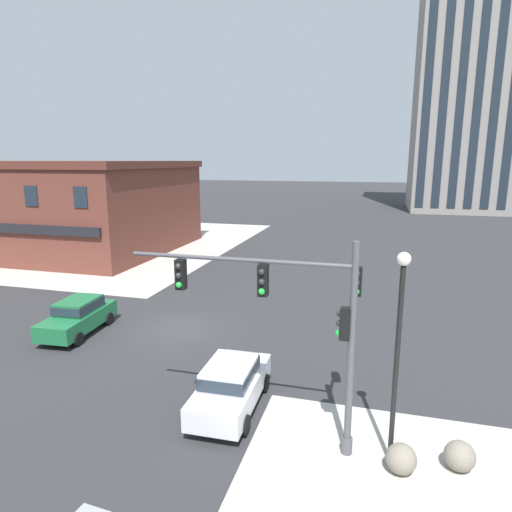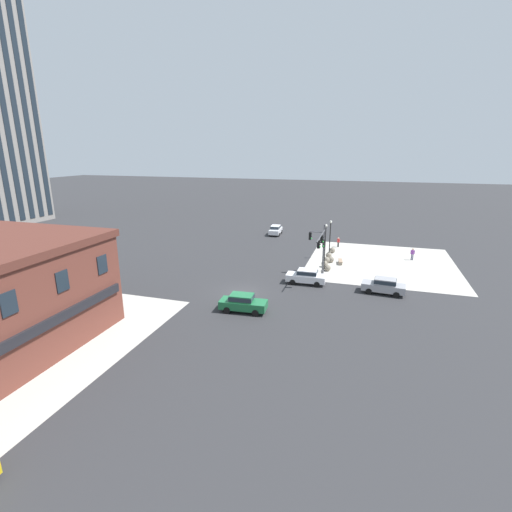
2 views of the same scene
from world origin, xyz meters
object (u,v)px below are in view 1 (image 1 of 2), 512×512
object	(u,v)px
car_cross_eastbound	(78,315)
car_main_northbound_near	(231,384)
bollard_sphere_curb_a	(401,459)
traffic_signal_main	(306,316)
street_lamp_corner_near	(398,337)
bollard_sphere_curb_b	(460,456)

from	to	relation	value
car_cross_eastbound	car_main_northbound_near	bearing A→B (deg)	-25.44
bollard_sphere_curb_a	car_main_northbound_near	bearing A→B (deg)	161.83
traffic_signal_main	street_lamp_corner_near	size ratio (longest dim) A/B	1.11
bollard_sphere_curb_a	bollard_sphere_curb_b	world-z (taller)	same
traffic_signal_main	car_main_northbound_near	xyz separation A→B (m)	(-2.67, 1.13, -3.05)
bollard_sphere_curb_b	car_cross_eastbound	distance (m)	17.22
bollard_sphere_curb_b	car_cross_eastbound	bearing A→B (deg)	160.81
car_main_northbound_near	traffic_signal_main	bearing A→B (deg)	-23.03
bollard_sphere_curb_a	car_cross_eastbound	distance (m)	15.98
traffic_signal_main	street_lamp_corner_near	xyz separation A→B (m)	(2.48, -0.22, -0.27)
bollard_sphere_curb_a	car_cross_eastbound	world-z (taller)	car_cross_eastbound
bollard_sphere_curb_b	car_main_northbound_near	world-z (taller)	car_main_northbound_near
bollard_sphere_curb_a	car_cross_eastbound	size ratio (longest dim) A/B	0.18
bollard_sphere_curb_b	street_lamp_corner_near	bearing A→B (deg)	-176.11
traffic_signal_main	bollard_sphere_curb_a	xyz separation A→B (m)	(2.75, -0.65, -3.56)
traffic_signal_main	car_cross_eastbound	bearing A→B (deg)	155.09
traffic_signal_main	car_main_northbound_near	size ratio (longest dim) A/B	1.50
traffic_signal_main	bollard_sphere_curb_a	world-z (taller)	traffic_signal_main
street_lamp_corner_near	car_cross_eastbound	world-z (taller)	street_lamp_corner_near
traffic_signal_main	car_main_northbound_near	world-z (taller)	traffic_signal_main
bollard_sphere_curb_b	bollard_sphere_curb_a	bearing A→B (deg)	-160.47
bollard_sphere_curb_a	street_lamp_corner_near	size ratio (longest dim) A/B	0.14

